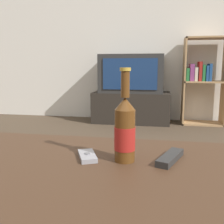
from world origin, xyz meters
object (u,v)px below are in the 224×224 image
at_px(television, 132,74).
at_px(remote_control, 170,158).
at_px(tv_stand, 131,107).
at_px(bookshelf, 202,79).
at_px(cell_phone, 87,156).
at_px(beer_bottle, 125,129).

distance_m(television, remote_control, 2.65).
xyz_separation_m(tv_stand, remote_control, (0.40, -2.62, 0.25)).
distance_m(television, bookshelf, 0.89).
relative_size(television, cell_phone, 6.83).
bearing_deg(remote_control, tv_stand, 119.26).
bearing_deg(tv_stand, remote_control, -81.25).
bearing_deg(television, tv_stand, 90.00).
relative_size(television, bookshelf, 0.74).
distance_m(bookshelf, cell_phone, 2.81).
relative_size(bookshelf, cell_phone, 9.17).
relative_size(bookshelf, remote_control, 6.83).
height_order(tv_stand, remote_control, remote_control).
xyz_separation_m(bookshelf, beer_bottle, (-0.62, -2.71, -0.04)).
height_order(tv_stand, television, television).
relative_size(bookshelf, beer_bottle, 3.82).
relative_size(tv_stand, bookshelf, 0.92).
bearing_deg(tv_stand, bookshelf, 4.25).
height_order(television, beer_bottle, television).
bearing_deg(television, beer_bottle, -84.30).
bearing_deg(tv_stand, cell_phone, -86.90).
bearing_deg(beer_bottle, television, 95.70).
distance_m(cell_phone, remote_control, 0.26).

